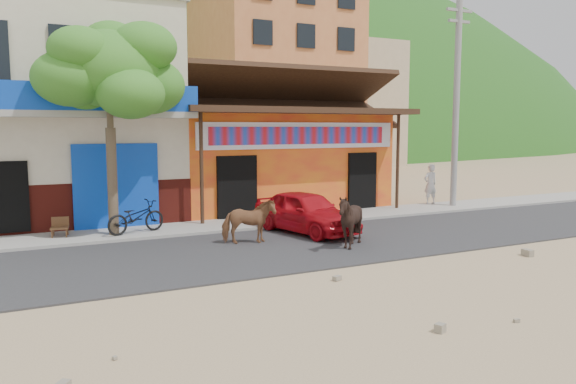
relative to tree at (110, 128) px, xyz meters
The scene contains 16 objects.
ground 8.03m from the tree, 51.58° to the right, with size 120.00×120.00×0.00m, color #9E825B.
road 6.45m from the tree, 35.66° to the right, with size 60.00×5.00×0.04m, color #28282B.
sidewalk 5.53m from the tree, ahead, with size 60.00×2.00×0.12m, color gray.
dance_club 7.93m from the tree, 32.47° to the left, with size 8.00×6.00×3.60m, color orange.
cafe_building 4.31m from the tree, 102.09° to the left, with size 7.00×6.00×7.00m, color beige.
apartment_front 22.90m from the tree, 53.23° to the left, with size 9.00×9.00×12.00m, color #CC723F.
apartment_rear 33.17m from the tree, 46.96° to the left, with size 8.00×8.00×10.00m, color tan.
hillside 64.97m from the tree, 85.90° to the left, with size 100.00×40.00×24.00m, color #194C14.
tree is the anchor object (origin of this frame).
utility_pole 12.84m from the tree, ahead, with size 0.24×0.24×8.00m, color gray.
cow_tan 4.69m from the tree, 39.73° to the right, with size 0.64×1.40×1.18m, color #935E3B.
cow_dark 7.09m from the tree, 38.98° to the right, with size 1.13×1.27×1.40m, color black.
red_car 6.03m from the tree, 19.58° to the right, with size 1.47×3.64×1.24m, color #B80D16.
scooter 2.61m from the tree, ahead, with size 0.62×1.77×0.93m, color black.
pedestrian 12.49m from the tree, ahead, with size 0.57×0.38×1.57m, color silver.
cafe_chair_left 2.89m from the tree, 166.50° to the left, with size 0.46×0.46×0.99m, color #482918, non-canonical shape.
Camera 1 is at (-7.24, -10.39, 3.13)m, focal length 35.00 mm.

